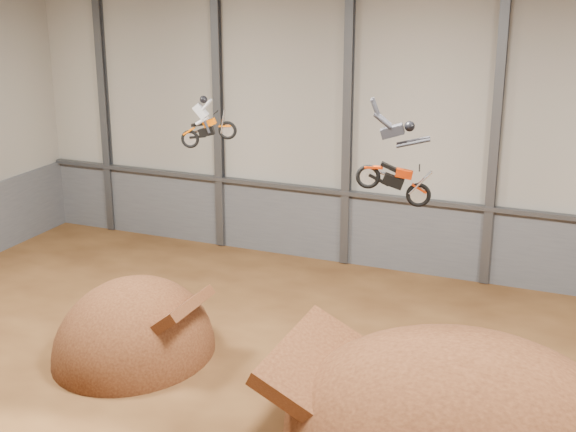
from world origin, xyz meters
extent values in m
cube|color=#9E988C|center=(0.00, 15.00, 7.00)|extent=(40.00, 0.10, 14.00)
cube|color=#56585E|center=(0.00, 14.90, 1.75)|extent=(39.80, 0.18, 3.50)
cube|color=#47494F|center=(0.00, 14.75, 3.55)|extent=(39.80, 0.35, 0.20)
cube|color=#47494F|center=(-16.67, 14.80, 7.00)|extent=(0.40, 0.36, 13.90)
cube|color=#47494F|center=(-10.00, 14.80, 7.00)|extent=(0.40, 0.36, 13.90)
cube|color=#47494F|center=(-3.33, 14.80, 7.00)|extent=(0.40, 0.36, 13.90)
cube|color=#47494F|center=(3.33, 14.80, 7.00)|extent=(0.40, 0.36, 13.90)
ellipsoid|color=#3E1E0F|center=(-7.49, 2.85, 0.00)|extent=(5.74, 6.62, 5.74)
camera|label=1|loc=(8.08, -19.79, 13.85)|focal=50.00mm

